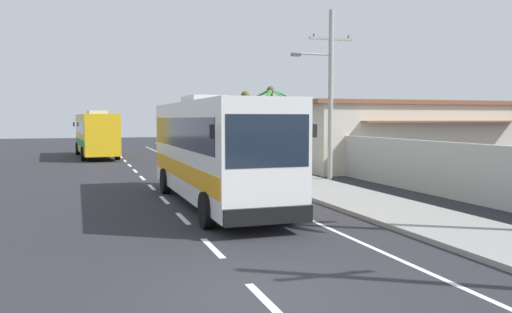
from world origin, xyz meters
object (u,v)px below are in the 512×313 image
at_px(palm_nearest, 270,107).
at_px(coach_bus_foreground, 214,148).
at_px(roadside_building, 408,135).
at_px(palm_second, 245,114).
at_px(coach_bus_far_lane, 96,133).
at_px(pedestrian_near_kerb, 297,159).
at_px(motorcycle_beside_bus, 213,164).
at_px(utility_pole_mid, 329,91).

bearing_deg(palm_nearest, coach_bus_foreground, -115.02).
bearing_deg(roadside_building, palm_second, 145.79).
bearing_deg(palm_nearest, coach_bus_far_lane, 156.55).
height_order(palm_nearest, roadside_building, palm_nearest).
bearing_deg(palm_nearest, pedestrian_near_kerb, -104.31).
height_order(pedestrian_near_kerb, palm_second, palm_second).
height_order(motorcycle_beside_bus, pedestrian_near_kerb, pedestrian_near_kerb).
bearing_deg(coach_bus_foreground, utility_pole_mid, 35.55).
bearing_deg(coach_bus_foreground, pedestrian_near_kerb, 46.76).
distance_m(utility_pole_mid, roadside_building, 9.70).
distance_m(coach_bus_far_lane, utility_pole_mid, 23.09).
xyz_separation_m(coach_bus_foreground, coach_bus_far_lane, (-3.44, 25.43, -0.13)).
bearing_deg(pedestrian_near_kerb, motorcycle_beside_bus, -60.55).
height_order(motorcycle_beside_bus, palm_second, palm_second).
distance_m(coach_bus_foreground, palm_nearest, 22.05).
relative_size(pedestrian_near_kerb, palm_second, 0.35).
height_order(coach_bus_foreground, pedestrian_near_kerb, coach_bus_foreground).
distance_m(coach_bus_far_lane, palm_nearest, 14.03).
relative_size(pedestrian_near_kerb, palm_nearest, 0.31).
bearing_deg(roadside_building, palm_nearest, 119.66).
bearing_deg(roadside_building, coach_bus_far_lane, 140.01).
bearing_deg(coach_bus_foreground, motorcycle_beside_bus, 76.82).
bearing_deg(utility_pole_mid, palm_nearest, 81.18).
distance_m(utility_pole_mid, palm_nearest, 15.11).
xyz_separation_m(pedestrian_near_kerb, roadside_building, (9.13, 3.89, 1.03)).
height_order(pedestrian_near_kerb, roadside_building, roadside_building).
relative_size(coach_bus_foreground, coach_bus_far_lane, 1.05).
bearing_deg(coach_bus_far_lane, palm_second, -44.58).
distance_m(motorcycle_beside_bus, pedestrian_near_kerb, 4.82).
xyz_separation_m(palm_nearest, roadside_building, (5.62, -9.87, -1.87)).
relative_size(motorcycle_beside_bus, pedestrian_near_kerb, 1.12).
xyz_separation_m(coach_bus_foreground, pedestrian_near_kerb, (5.78, 6.15, -0.99)).
height_order(palm_nearest, palm_second, palm_nearest).
distance_m(coach_bus_far_lane, pedestrian_near_kerb, 21.39).
xyz_separation_m(coach_bus_foreground, palm_second, (6.10, 16.03, 1.33)).
xyz_separation_m(utility_pole_mid, palm_second, (-0.88, 11.04, -1.07)).
bearing_deg(coach_bus_foreground, palm_nearest, 64.98).
distance_m(coach_bus_foreground, motorcycle_beside_bus, 9.68).
relative_size(pedestrian_near_kerb, roadside_building, 0.11).
bearing_deg(roadside_building, coach_bus_foreground, -146.07).
bearing_deg(motorcycle_beside_bus, palm_second, 59.73).
relative_size(coach_bus_far_lane, palm_second, 2.21).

